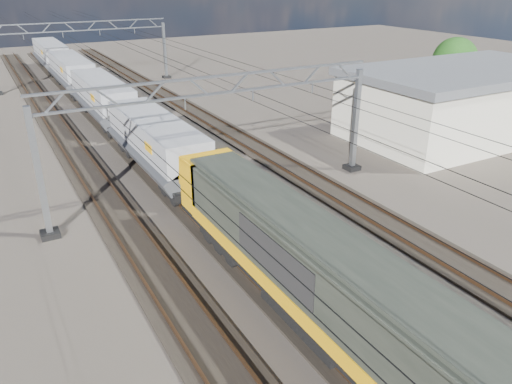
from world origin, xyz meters
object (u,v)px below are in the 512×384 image
catenary_gantry_mid (221,134)px  catenary_gantry_far (84,51)px  hopper_wagon_third (71,71)px  locomotive (320,275)px  hopper_wagon_fourth (51,54)px  hopper_wagon_mid (102,97)px  hopper_wagon_lead (156,141)px  industrial_shed (463,101)px  tree_far (458,62)px

catenary_gantry_mid → catenary_gantry_far: bearing=90.0°
catenary_gantry_mid → hopper_wagon_third: catenary_gantry_mid is taller
locomotive → hopper_wagon_fourth: bearing=90.0°
hopper_wagon_mid → catenary_gantry_far: bearing=83.0°
catenary_gantry_far → hopper_wagon_fourth: 12.41m
catenary_gantry_mid → hopper_wagon_lead: 6.12m
hopper_wagon_lead → industrial_shed: size_ratio=0.70×
catenary_gantry_far → industrial_shed: (22.00, -34.00, -1.18)m
catenary_gantry_mid → hopper_wagon_lead: size_ratio=1.53×
locomotive → hopper_wagon_lead: size_ratio=1.62×
hopper_wagon_fourth → tree_far: tree_far is taller
hopper_wagon_third → hopper_wagon_lead: bearing=-90.0°
catenary_gantry_far → locomotive: (-2.00, -48.16, -1.58)m
locomotive → hopper_wagon_mid: locomotive is taller
hopper_wagon_fourth → tree_far: (32.32, -38.35, 1.83)m
catenary_gantry_mid → hopper_wagon_fourth: size_ratio=1.53×
locomotive → hopper_wagon_mid: (-0.00, 31.90, -0.09)m
hopper_wagon_third → industrial_shed: 39.95m
locomotive → hopper_wagon_lead: bearing=90.0°
hopper_wagon_lead → locomotive: bearing=-90.0°
hopper_wagon_lead → hopper_wagon_fourth: same height
catenary_gantry_far → hopper_wagon_third: 3.33m
hopper_wagon_mid → tree_far: 33.86m
tree_far → hopper_wagon_lead: bearing=-172.5°
catenary_gantry_far → hopper_wagon_third: catenary_gantry_far is taller
hopper_wagon_mid → industrial_shed: bearing=-36.5°
hopper_wagon_mid → industrial_shed: industrial_shed is taller
catenary_gantry_far → locomotive: bearing=-92.4°
hopper_wagon_fourth → tree_far: 50.18m
hopper_wagon_lead → hopper_wagon_mid: bearing=90.0°
catenary_gantry_far → hopper_wagon_mid: size_ratio=1.53×
hopper_wagon_fourth → catenary_gantry_far: bearing=-80.6°
hopper_wagon_lead → hopper_wagon_third: size_ratio=1.00×
catenary_gantry_mid → industrial_shed: size_ratio=1.07×
catenary_gantry_mid → hopper_wagon_mid: (-2.00, 19.74, -1.67)m
locomotive → tree_far: 39.10m
catenary_gantry_far → hopper_wagon_lead: 30.58m
industrial_shed → tree_far: 11.47m
catenary_gantry_mid → locomotive: (-2.00, -12.16, -1.58)m
catenary_gantry_far → tree_far: bearing=-40.8°
locomotive → hopper_wagon_mid: 31.90m
catenary_gantry_mid → tree_far: bearing=17.9°
hopper_wagon_lead → hopper_wagon_third: (0.00, 28.40, 0.00)m
catenary_gantry_far → hopper_wagon_fourth: size_ratio=1.53×
hopper_wagon_lead → industrial_shed: (24.00, -3.54, 0.49)m
hopper_wagon_lead → tree_far: tree_far is taller
hopper_wagon_mid → hopper_wagon_third: size_ratio=1.00×
hopper_wagon_mid → tree_far: bearing=-17.1°
hopper_wagon_fourth → hopper_wagon_third: bearing=-90.0°
catenary_gantry_mid → industrial_shed: 22.12m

